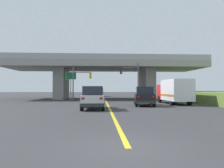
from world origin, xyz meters
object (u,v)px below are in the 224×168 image
suv_lead (93,98)px  suv_crossing (144,96)px  highway_sign (71,78)px  sedan_oncoming (99,92)px  box_truck (174,91)px  traffic_signal_nearside (132,77)px  traffic_signal_farside (80,80)px

suv_lead → suv_crossing: 6.34m
suv_lead → suv_crossing: same height
suv_lead → highway_sign: (-4.23, 16.03, 2.51)m
sedan_oncoming → highway_sign: size_ratio=1.02×
box_truck → traffic_signal_nearside: size_ratio=1.14×
traffic_signal_farside → highway_sign: bearing=129.5°
suv_lead → box_truck: box_truck is taller
suv_lead → box_truck: size_ratio=0.64×
traffic_signal_nearside → box_truck: bearing=-63.3°
highway_sign → traffic_signal_nearside: bearing=-15.3°
sedan_oncoming → box_truck: bearing=-69.9°
suv_crossing → highway_sign: size_ratio=0.99×
suv_lead → box_truck: 11.07m
sedan_oncoming → suv_lead: bearing=-90.9°
box_truck → sedan_oncoming: bearing=110.1°
box_truck → sedan_oncoming: (-8.99, 24.51, -0.52)m
sedan_oncoming → traffic_signal_nearside: (5.16, -16.91, 2.66)m
suv_crossing → sedan_oncoming: (-4.87, 26.80, 0.00)m
traffic_signal_farside → suv_lead: bearing=-79.5°
suv_lead → traffic_signal_nearside: size_ratio=0.73×
suv_crossing → traffic_signal_farside: size_ratio=0.88×
sedan_oncoming → highway_sign: bearing=-108.3°
suv_lead → sedan_oncoming: 30.25m
sedan_oncoming → traffic_signal_farside: size_ratio=0.91×
traffic_signal_nearside → highway_sign: bearing=164.7°
suv_crossing → traffic_signal_nearside: traffic_signal_nearside is taller
suv_crossing → suv_lead: bearing=-139.4°
suv_crossing → highway_sign: (-9.56, 12.59, 2.50)m
suv_lead → highway_sign: highway_sign is taller
sedan_oncoming → traffic_signal_farside: (-3.05, -16.20, 2.24)m
suv_crossing → box_truck: size_ratio=0.70×
suv_lead → traffic_signal_nearside: bearing=67.1°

